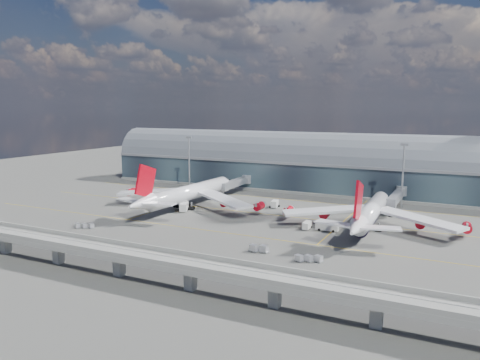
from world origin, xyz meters
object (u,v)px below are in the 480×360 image
at_px(floodlight_mast_left, 189,161).
at_px(service_truck_1, 141,203).
at_px(service_truck_2, 327,227).
at_px(service_truck_3, 307,225).
at_px(service_truck_4, 275,204).
at_px(cargo_train_1, 309,259).
at_px(airliner_right, 370,213).
at_px(airliner_left, 187,193).
at_px(service_truck_0, 184,207).
at_px(cargo_train_2, 259,249).
at_px(service_truck_5, 182,203).
at_px(floodlight_mast_right, 403,174).
at_px(cargo_train_0, 84,226).

distance_m(floodlight_mast_left, service_truck_1, 46.85).
relative_size(service_truck_2, service_truck_3, 1.41).
bearing_deg(service_truck_1, service_truck_4, -72.38).
distance_m(service_truck_4, cargo_train_1, 66.36).
height_order(airliner_right, service_truck_2, airliner_right).
xyz_separation_m(airliner_right, service_truck_4, (-40.65, 16.62, -3.79)).
xyz_separation_m(airliner_left, service_truck_2, (59.84, -9.83, -4.55)).
bearing_deg(service_truck_2, airliner_left, 80.81).
distance_m(service_truck_0, service_truck_2, 58.27).
bearing_deg(service_truck_4, cargo_train_2, -83.24).
bearing_deg(service_truck_3, airliner_left, 166.56).
distance_m(service_truck_1, cargo_train_1, 89.63).
xyz_separation_m(airliner_right, cargo_train_2, (-22.71, -39.24, -4.24)).
xyz_separation_m(service_truck_1, service_truck_5, (15.55, 6.25, 0.15)).
bearing_deg(floodlight_mast_right, service_truck_1, -154.65).
height_order(service_truck_5, cargo_train_2, service_truck_5).
height_order(service_truck_4, cargo_train_0, service_truck_4).
relative_size(airliner_left, cargo_train_2, 11.62).
bearing_deg(floodlight_mast_right, floodlight_mast_left, 180.00).
bearing_deg(service_truck_2, cargo_train_0, 113.93).
bearing_deg(service_truck_1, service_truck_0, -93.28).
height_order(service_truck_0, cargo_train_1, service_truck_0).
distance_m(service_truck_2, cargo_train_0, 80.14).
xyz_separation_m(airliner_left, service_truck_4, (31.10, 15.81, -4.49)).
relative_size(airliner_left, service_truck_5, 10.56).
relative_size(floodlight_mast_right, cargo_train_2, 4.38).
bearing_deg(airliner_right, cargo_train_1, -102.74).
bearing_deg(floodlight_mast_right, airliner_right, -96.88).
relative_size(service_truck_1, cargo_train_0, 0.73).
distance_m(floodlight_mast_left, service_truck_0, 51.94).
bearing_deg(service_truck_1, cargo_train_1, -119.85).
distance_m(service_truck_2, service_truck_5, 63.36).
bearing_deg(service_truck_5, service_truck_3, -67.77).
relative_size(floodlight_mast_right, service_truck_1, 5.22).
height_order(floodlight_mast_right, service_truck_4, floodlight_mast_right).
relative_size(service_truck_3, service_truck_4, 0.98).
relative_size(airliner_right, service_truck_4, 12.01).
height_order(cargo_train_0, cargo_train_2, cargo_train_2).
bearing_deg(cargo_train_0, airliner_left, 7.71).
height_order(airliner_right, service_truck_3, airliner_right).
distance_m(floodlight_mast_right, cargo_train_1, 82.36).
distance_m(airliner_right, service_truck_2, 15.43).
xyz_separation_m(cargo_train_0, cargo_train_2, (62.53, 2.12, 0.20)).
xyz_separation_m(floodlight_mast_right, service_truck_0, (-74.75, -43.79, -11.94)).
height_order(service_truck_4, cargo_train_2, service_truck_4).
bearing_deg(floodlight_mast_left, airliner_right, -22.47).
bearing_deg(cargo_train_2, floodlight_mast_right, -8.05).
bearing_deg(airliner_right, service_truck_3, -154.81).
bearing_deg(floodlight_mast_right, service_truck_3, -115.48).
bearing_deg(floodlight_mast_left, cargo_train_0, -82.93).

